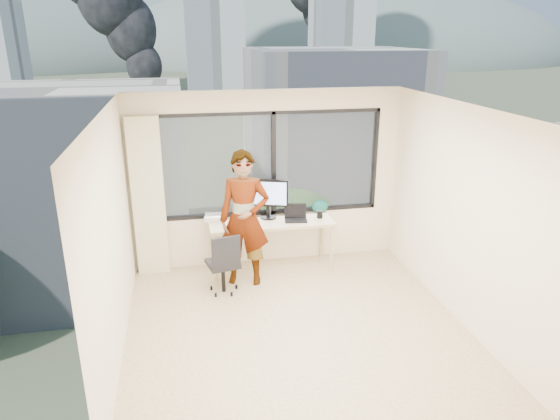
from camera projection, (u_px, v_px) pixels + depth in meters
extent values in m
cube|color=#D5C48A|center=(296.00, 327.00, 6.12)|extent=(4.00, 4.00, 0.01)
cube|color=white|center=(299.00, 110.00, 5.25)|extent=(4.00, 4.00, 0.01)
cube|color=beige|center=(357.00, 321.00, 3.83)|extent=(4.00, 0.01, 2.60)
cube|color=beige|center=(112.00, 240.00, 5.32)|extent=(0.01, 4.00, 2.60)
cube|color=beige|center=(461.00, 215.00, 6.05)|extent=(0.01, 4.00, 2.60)
cube|color=beige|center=(148.00, 198.00, 7.16)|extent=(0.45, 0.14, 2.30)
cube|color=tan|center=(271.00, 245.00, 7.53)|extent=(1.80, 0.60, 0.75)
imported|color=#2D2D33|center=(244.00, 219.00, 6.93)|extent=(0.78, 0.61, 1.89)
cube|color=white|center=(215.00, 217.00, 7.46)|extent=(0.32, 0.28, 0.07)
cube|color=black|center=(289.00, 221.00, 7.40)|extent=(0.11, 0.06, 0.01)
cylinder|color=black|center=(320.00, 214.00, 7.52)|extent=(0.11, 0.11, 0.11)
ellipsoid|color=#0B453F|center=(320.00, 206.00, 7.73)|extent=(0.28, 0.20, 0.19)
cube|color=#515B3D|center=(183.00, 108.00, 121.77)|extent=(400.00, 400.00, 0.04)
cube|color=#F4E4CD|center=(68.00, 193.00, 34.54)|extent=(16.00, 12.00, 14.00)
cube|color=silver|center=(331.00, 142.00, 45.47)|extent=(14.00, 13.00, 16.00)
cube|color=silver|center=(214.00, 42.00, 118.25)|extent=(13.00, 13.00, 30.00)
cube|color=silver|center=(340.00, 48.00, 144.23)|extent=(15.00, 15.00, 26.00)
ellipsoid|color=slate|center=(336.00, 60.00, 325.17)|extent=(300.00, 220.00, 96.00)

